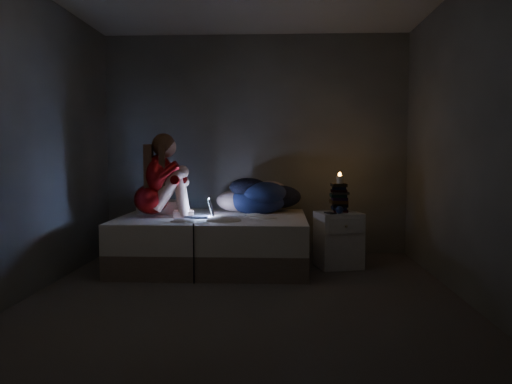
# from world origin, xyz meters

# --- Properties ---
(floor) EXTENTS (3.60, 3.80, 0.02)m
(floor) POSITION_xyz_m (0.00, 0.00, -0.01)
(floor) COLOR #4A4745
(floor) RESTS_ON ground
(wall_back) EXTENTS (3.60, 0.02, 2.60)m
(wall_back) POSITION_xyz_m (0.00, 1.91, 1.30)
(wall_back) COLOR #484945
(wall_back) RESTS_ON ground
(wall_front) EXTENTS (3.60, 0.02, 2.60)m
(wall_front) POSITION_xyz_m (0.00, -1.91, 1.30)
(wall_front) COLOR #484945
(wall_front) RESTS_ON ground
(wall_left) EXTENTS (0.02, 3.80, 2.60)m
(wall_left) POSITION_xyz_m (-1.81, 0.00, 1.30)
(wall_left) COLOR #484945
(wall_left) RESTS_ON ground
(wall_right) EXTENTS (0.02, 3.80, 2.60)m
(wall_right) POSITION_xyz_m (1.81, 0.00, 1.30)
(wall_right) COLOR #484945
(wall_right) RESTS_ON ground
(bed) EXTENTS (1.94, 1.46, 0.53)m
(bed) POSITION_xyz_m (-0.41, 1.10, 0.27)
(bed) COLOR silver
(bed) RESTS_ON ground
(pillow) EXTENTS (0.48, 0.34, 0.14)m
(pillow) POSITION_xyz_m (-1.01, 1.34, 0.60)
(pillow) COLOR beige
(pillow) RESTS_ON bed
(woman) EXTENTS (0.59, 0.43, 0.87)m
(woman) POSITION_xyz_m (-1.04, 1.00, 0.97)
(woman) COLOR #760001
(woman) RESTS_ON bed
(laptop) EXTENTS (0.32, 0.24, 0.21)m
(laptop) POSITION_xyz_m (-0.54, 0.94, 0.64)
(laptop) COLOR black
(laptop) RESTS_ON bed
(clothes_pile) EXTENTS (0.77, 0.67, 0.41)m
(clothes_pile) POSITION_xyz_m (0.04, 1.47, 0.74)
(clothes_pile) COLOR #142B49
(clothes_pile) RESTS_ON bed
(nightstand) EXTENTS (0.52, 0.48, 0.58)m
(nightstand) POSITION_xyz_m (0.91, 1.11, 0.29)
(nightstand) COLOR silver
(nightstand) RESTS_ON ground
(book_stack) EXTENTS (0.19, 0.25, 0.28)m
(book_stack) POSITION_xyz_m (0.93, 1.17, 0.72)
(book_stack) COLOR black
(book_stack) RESTS_ON nightstand
(candle) EXTENTS (0.07, 0.07, 0.08)m
(candle) POSITION_xyz_m (0.93, 1.17, 0.90)
(candle) COLOR beige
(candle) RESTS_ON book_stack
(phone) EXTENTS (0.09, 0.15, 0.01)m
(phone) POSITION_xyz_m (0.79, 1.03, 0.59)
(phone) COLOR black
(phone) RESTS_ON nightstand
(blue_orb) EXTENTS (0.08, 0.08, 0.08)m
(blue_orb) POSITION_xyz_m (0.87, 0.99, 0.62)
(blue_orb) COLOR navy
(blue_orb) RESTS_ON nightstand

